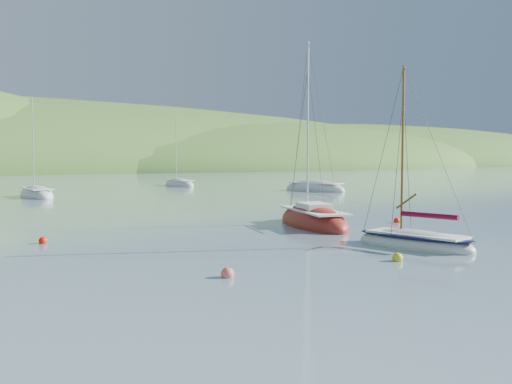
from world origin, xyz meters
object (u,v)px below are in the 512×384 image
sloop_red (313,222)px  distant_sloop_d (315,189)px  distant_sloop_a (37,195)px  distant_sloop_b (179,185)px  daysailer_white (415,243)px

sloop_red → distant_sloop_d: sloop_red is taller
distant_sloop_d → sloop_red: bearing=-143.6°
distant_sloop_a → distant_sloop_b: bearing=27.5°
sloop_red → distant_sloop_d: (21.74, 27.43, -0.03)m
distant_sloop_a → distant_sloop_d: distant_sloop_d is taller
sloop_red → distant_sloop_b: 48.46m
distant_sloop_a → sloop_red: bearing=-77.1°
daysailer_white → sloop_red: sloop_red is taller
sloop_red → distant_sloop_a: (-9.09, 34.57, -0.04)m
daysailer_white → distant_sloop_b: 57.37m
sloop_red → daysailer_white: bearing=-80.3°
distant_sloop_d → daysailer_white: bearing=-137.2°
distant_sloop_b → distant_sloop_d: 21.39m
distant_sloop_a → distant_sloop_b: size_ratio=1.06×
distant_sloop_a → distant_sloop_d: bearing=-14.9°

